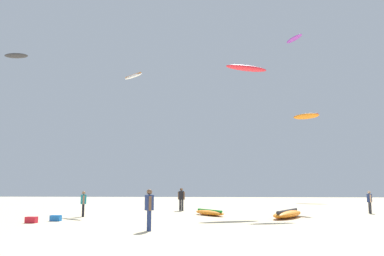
# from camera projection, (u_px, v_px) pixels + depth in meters

# --- Properties ---
(ground_plane) EXTENTS (120.00, 120.00, 0.00)m
(ground_plane) POSITION_uv_depth(u_px,v_px,m) (147.00, 245.00, 13.13)
(ground_plane) COLOR beige
(person_foreground) EXTENTS (0.39, 0.55, 1.74)m
(person_foreground) POSITION_uv_depth(u_px,v_px,m) (149.00, 206.00, 17.45)
(person_foreground) COLOR navy
(person_foreground) RESTS_ON ground
(person_midground) EXTENTS (0.55, 0.39, 1.74)m
(person_midground) POSITION_uv_depth(u_px,v_px,m) (181.00, 197.00, 31.78)
(person_midground) COLOR #2D2D33
(person_midground) RESTS_ON ground
(person_left) EXTENTS (0.35, 0.49, 1.57)m
(person_left) POSITION_uv_depth(u_px,v_px,m) (83.00, 202.00, 25.57)
(person_left) COLOR black
(person_left) RESTS_ON ground
(person_right) EXTENTS (0.35, 0.51, 1.55)m
(person_right) POSITION_uv_depth(u_px,v_px,m) (370.00, 200.00, 28.80)
(person_right) COLOR #2D2D33
(person_right) RESTS_ON ground
(kite_grounded_near) EXTENTS (2.80, 4.30, 0.52)m
(kite_grounded_near) POSITION_uv_depth(u_px,v_px,m) (287.00, 214.00, 24.41)
(kite_grounded_near) COLOR orange
(kite_grounded_near) RESTS_ON ground
(kite_grounded_mid) EXTENTS (2.50, 3.22, 0.40)m
(kite_grounded_mid) POSITION_uv_depth(u_px,v_px,m) (209.00, 213.00, 26.62)
(kite_grounded_mid) COLOR orange
(kite_grounded_mid) RESTS_ON ground
(cooler_box) EXTENTS (0.56, 0.36, 0.32)m
(cooler_box) POSITION_uv_depth(u_px,v_px,m) (56.00, 218.00, 22.30)
(cooler_box) COLOR blue
(cooler_box) RESTS_ON ground
(gear_bag) EXTENTS (0.56, 0.36, 0.32)m
(gear_bag) POSITION_uv_depth(u_px,v_px,m) (31.00, 220.00, 21.12)
(gear_bag) COLOR red
(gear_bag) RESTS_ON ground
(kite_aloft_0) EXTENTS (3.54, 2.43, 0.35)m
(kite_aloft_0) POSITION_uv_depth(u_px,v_px,m) (247.00, 68.00, 31.47)
(kite_aloft_0) COLOR red
(kite_aloft_2) EXTENTS (2.11, 2.02, 0.47)m
(kite_aloft_2) POSITION_uv_depth(u_px,v_px,m) (133.00, 76.00, 33.11)
(kite_aloft_2) COLOR white
(kite_aloft_3) EXTENTS (1.66, 2.72, 0.32)m
(kite_aloft_3) POSITION_uv_depth(u_px,v_px,m) (294.00, 39.00, 40.50)
(kite_aloft_3) COLOR purple
(kite_aloft_4) EXTENTS (2.49, 0.89, 0.57)m
(kite_aloft_4) POSITION_uv_depth(u_px,v_px,m) (16.00, 56.00, 42.86)
(kite_aloft_4) COLOR #2D2D33
(kite_aloft_5) EXTENTS (3.51, 3.03, 0.86)m
(kite_aloft_5) POSITION_uv_depth(u_px,v_px,m) (306.00, 116.00, 54.32)
(kite_aloft_5) COLOR orange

